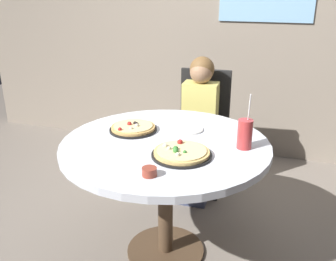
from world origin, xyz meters
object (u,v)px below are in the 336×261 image
object	(u,v)px
chair_wooden	(202,123)
plate_small	(188,129)
sauce_bowl	(149,172)
pizza_cheese	(181,153)
pizza_veggie	(133,128)
dining_table	(165,158)
diner_child	(197,137)
soda_cup	(245,134)

from	to	relation	value
chair_wooden	plate_small	distance (m)	0.77
sauce_bowl	pizza_cheese	bearing A→B (deg)	72.38
pizza_veggie	pizza_cheese	distance (m)	0.46
dining_table	plate_small	bearing A→B (deg)	71.56
diner_child	sauce_bowl	xyz separation A→B (m)	(0.06, -1.17, 0.29)
diner_child	plate_small	xyz separation A→B (m)	(0.07, -0.55, 0.27)
dining_table	soda_cup	xyz separation A→B (m)	(0.43, 0.05, 0.18)
pizza_veggie	soda_cup	size ratio (longest dim) A/B	0.93
diner_child	sauce_bowl	world-z (taller)	diner_child
pizza_cheese	soda_cup	bearing A→B (deg)	34.75
dining_table	pizza_cheese	distance (m)	0.24
dining_table	plate_small	world-z (taller)	plate_small
pizza_cheese	sauce_bowl	size ratio (longest dim) A/B	4.47
plate_small	sauce_bowl	bearing A→B (deg)	-91.40
diner_child	pizza_cheese	size ratio (longest dim) A/B	3.46
diner_child	plate_small	world-z (taller)	diner_child
soda_cup	plate_small	size ratio (longest dim) A/B	1.70
chair_wooden	dining_table	bearing A→B (deg)	-89.82
dining_table	soda_cup	distance (m)	0.47
dining_table	diner_child	distance (m)	0.79
chair_wooden	diner_child	distance (m)	0.19
pizza_veggie	soda_cup	xyz separation A→B (m)	(0.67, -0.05, 0.06)
pizza_veggie	chair_wooden	bearing A→B (deg)	74.33
soda_cup	plate_small	xyz separation A→B (m)	(-0.36, 0.16, -0.08)
diner_child	soda_cup	distance (m)	0.90
pizza_cheese	plate_small	xyz separation A→B (m)	(-0.06, 0.37, -0.01)
diner_child	plate_small	bearing A→B (deg)	-82.73
dining_table	plate_small	distance (m)	0.25
chair_wooden	soda_cup	world-z (taller)	soda_cup
sauce_bowl	soda_cup	bearing A→B (deg)	50.69
sauce_bowl	diner_child	bearing A→B (deg)	92.70
diner_child	sauce_bowl	size ratio (longest dim) A/B	15.46
plate_small	chair_wooden	bearing A→B (deg)	95.89
pizza_veggie	sauce_bowl	xyz separation A→B (m)	(0.30, -0.51, 0.00)
diner_child	pizza_cheese	bearing A→B (deg)	-81.63
chair_wooden	sauce_bowl	xyz separation A→B (m)	(0.06, -1.35, 0.24)
diner_child	soda_cup	bearing A→B (deg)	-59.19
pizza_cheese	plate_small	size ratio (longest dim) A/B	1.74
chair_wooden	plate_small	size ratio (longest dim) A/B	5.28
diner_child	pizza_cheese	distance (m)	0.97
pizza_veggie	pizza_cheese	world-z (taller)	pizza_cheese
pizza_veggie	diner_child	bearing A→B (deg)	69.89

